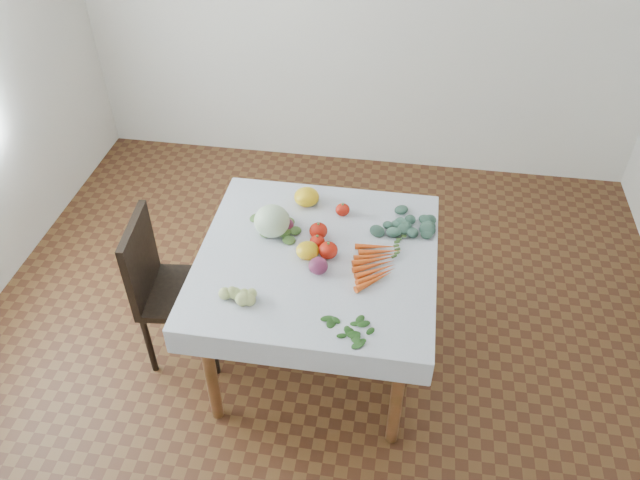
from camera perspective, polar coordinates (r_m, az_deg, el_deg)
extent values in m
plane|color=brown|center=(3.51, -0.24, -10.63)|extent=(4.00, 4.00, 0.00)
cube|color=brown|center=(2.97, -0.28, -1.81)|extent=(1.00, 1.00, 0.04)
cylinder|color=brown|center=(3.05, -10.00, -11.68)|extent=(0.06, 0.06, 0.71)
cylinder|color=brown|center=(2.94, 7.06, -13.90)|extent=(0.06, 0.06, 0.71)
cylinder|color=brown|center=(3.62, -6.04, -0.78)|extent=(0.06, 0.06, 0.71)
cylinder|color=brown|center=(3.53, 7.97, -2.26)|extent=(0.06, 0.06, 0.71)
cube|color=white|center=(2.96, -0.29, -1.48)|extent=(1.12, 1.12, 0.01)
cube|color=black|center=(3.32, -12.49, -4.78)|extent=(0.43, 0.43, 0.04)
cube|color=black|center=(3.21, -16.16, -1.65)|extent=(0.08, 0.40, 0.43)
cylinder|color=black|center=(3.42, -15.35, -9.22)|extent=(0.03, 0.03, 0.40)
cylinder|color=black|center=(3.33, -9.73, -9.67)|extent=(0.03, 0.03, 0.40)
cylinder|color=black|center=(3.63, -14.00, -5.17)|extent=(0.03, 0.03, 0.40)
cylinder|color=black|center=(3.55, -8.74, -5.48)|extent=(0.03, 0.03, 0.40)
ellipsoid|color=beige|center=(3.04, -4.42, 1.75)|extent=(0.20, 0.20, 0.16)
ellipsoid|color=red|center=(3.18, 2.08, 2.79)|extent=(0.07, 0.07, 0.06)
ellipsoid|color=red|center=(3.03, -0.15, 0.86)|extent=(0.11, 0.11, 0.08)
ellipsoid|color=red|center=(2.98, -0.25, -0.15)|extent=(0.08, 0.08, 0.06)
ellipsoid|color=red|center=(2.92, 0.75, -0.94)|extent=(0.11, 0.11, 0.08)
ellipsoid|color=yellow|center=(3.24, -1.23, 3.96)|extent=(0.15, 0.15, 0.09)
ellipsoid|color=yellow|center=(2.92, -1.15, -0.98)|extent=(0.14, 0.14, 0.08)
ellipsoid|color=#5C1A37|center=(3.09, -3.09, 1.41)|extent=(0.08, 0.08, 0.06)
ellipsoid|color=#5C1A37|center=(2.85, -0.16, -2.38)|extent=(0.10, 0.10, 0.08)
ellipsoid|color=#B1C16F|center=(2.77, -7.18, -4.77)|extent=(0.05, 0.05, 0.05)
ellipsoid|color=#B1C16F|center=(2.78, -7.66, -4.56)|extent=(0.05, 0.05, 0.05)
ellipsoid|color=#B1C16F|center=(2.75, -7.45, -5.08)|extent=(0.05, 0.05, 0.05)
ellipsoid|color=#B1C16F|center=(2.78, -6.78, -4.46)|extent=(0.05, 0.05, 0.05)
ellipsoid|color=#B1C16F|center=(2.78, -8.45, -4.72)|extent=(0.05, 0.05, 0.05)
ellipsoid|color=#B1C16F|center=(2.74, -6.45, -5.22)|extent=(0.05, 0.05, 0.05)
ellipsoid|color=#B1C16F|center=(2.81, -7.54, -3.98)|extent=(0.05, 0.05, 0.05)
cone|color=#FC5F1C|center=(2.99, 5.43, -0.60)|extent=(0.21, 0.06, 0.03)
cone|color=#FC5F1C|center=(2.97, 5.37, -1.02)|extent=(0.21, 0.08, 0.03)
cone|color=#FC5F1C|center=(2.94, 5.32, -1.46)|extent=(0.21, 0.10, 0.03)
cone|color=#FC5F1C|center=(2.92, 5.26, -1.89)|extent=(0.21, 0.11, 0.03)
cone|color=#FC5F1C|center=(2.89, 5.20, -2.34)|extent=(0.20, 0.13, 0.03)
cone|color=#FC5F1C|center=(2.87, 5.14, -2.80)|extent=(0.19, 0.14, 0.03)
cone|color=#FC5F1C|center=(2.84, 5.08, -3.26)|extent=(0.19, 0.15, 0.03)
cone|color=#FC5F1C|center=(2.82, 5.02, -3.73)|extent=(0.18, 0.17, 0.03)
ellipsoid|color=#3D6554|center=(3.14, 7.90, 1.51)|extent=(0.06, 0.06, 0.04)
ellipsoid|color=#3D6554|center=(3.15, 7.17, 1.81)|extent=(0.06, 0.06, 0.04)
ellipsoid|color=#3D6554|center=(3.11, 7.48, 1.21)|extent=(0.06, 0.06, 0.04)
ellipsoid|color=#3D6554|center=(3.16, 8.12, 1.83)|extent=(0.06, 0.06, 0.04)
ellipsoid|color=#3D6554|center=(3.13, 6.50, 1.62)|extent=(0.06, 0.06, 0.04)
ellipsoid|color=#3D6554|center=(3.11, 8.42, 1.10)|extent=(0.06, 0.06, 0.04)
ellipsoid|color=#3D6554|center=(3.18, 7.34, 2.25)|extent=(0.06, 0.06, 0.04)
ellipsoid|color=#3D6554|center=(3.09, 6.65, 1.00)|extent=(0.06, 0.06, 0.04)
ellipsoid|color=#3D6554|center=(3.15, 9.12, 1.62)|extent=(0.06, 0.06, 0.04)
ellipsoid|color=#3D6554|center=(3.17, 5.96, 2.15)|extent=(0.06, 0.06, 0.04)
ellipsoid|color=#3D6554|center=(3.07, 8.12, 0.54)|extent=(0.06, 0.06, 0.04)
ellipsoid|color=#3D6554|center=(3.21, 8.39, 2.46)|extent=(0.06, 0.06, 0.04)
ellipsoid|color=#3D6554|center=(3.10, 5.39, 1.28)|extent=(0.06, 0.06, 0.04)
ellipsoid|color=#3D6554|center=(3.12, 9.82, 0.95)|extent=(0.06, 0.06, 0.04)
ellipsoid|color=#3D6554|center=(3.22, 6.34, 2.81)|extent=(0.06, 0.06, 0.04)
ellipsoid|color=#204917|center=(2.63, 2.73, -8.00)|extent=(0.05, 0.03, 0.01)
ellipsoid|color=#204917|center=(2.64, 2.00, -7.80)|extent=(0.05, 0.03, 0.01)
ellipsoid|color=#204917|center=(2.62, 2.48, -8.39)|extent=(0.05, 0.03, 0.01)
ellipsoid|color=#204917|center=(2.65, 2.80, -7.62)|extent=(0.05, 0.03, 0.01)
ellipsoid|color=#204917|center=(2.63, 1.50, -8.10)|extent=(0.05, 0.03, 0.01)
ellipsoid|color=#204917|center=(2.62, 3.31, -8.35)|extent=(0.05, 0.03, 0.01)
ellipsoid|color=#204917|center=(2.66, 2.00, -7.29)|extent=(0.05, 0.03, 0.01)
ellipsoid|color=#204917|center=(2.60, 1.85, -8.74)|extent=(0.05, 0.03, 0.01)
ellipsoid|color=#204917|center=(2.65, 3.71, -7.69)|extent=(0.05, 0.03, 0.01)
ellipsoid|color=#204917|center=(2.65, 0.87, -7.62)|extent=(0.05, 0.03, 0.01)
ellipsoid|color=#204917|center=(2.60, 3.25, -9.00)|extent=(0.05, 0.03, 0.01)
ellipsoid|color=#204917|center=(2.68, 2.81, -6.89)|extent=(0.05, 0.03, 0.01)
ellipsoid|color=#204917|center=(2.61, 0.69, -8.64)|extent=(0.05, 0.03, 0.01)
ellipsoid|color=#204917|center=(2.63, 4.53, -8.29)|extent=(0.05, 0.03, 0.01)
ellipsoid|color=#204917|center=(2.68, 0.95, -6.84)|extent=(0.05, 0.03, 0.01)
ellipsoid|color=#517736|center=(3.10, -3.61, 1.26)|extent=(0.06, 0.06, 0.03)
ellipsoid|color=#517736|center=(3.12, -4.24, 1.50)|extent=(0.06, 0.06, 0.03)
ellipsoid|color=#517736|center=(3.09, -4.00, 0.96)|extent=(0.06, 0.06, 0.03)
ellipsoid|color=#517736|center=(3.12, -3.37, 1.57)|extent=(0.06, 0.06, 0.03)
ellipsoid|color=#517736|center=(3.11, -4.88, 1.30)|extent=(0.06, 0.06, 0.03)
ellipsoid|color=#517736|center=(3.08, -3.14, 0.90)|extent=(0.06, 0.06, 0.03)
ellipsoid|color=#517736|center=(3.15, -4.05, 1.94)|extent=(0.06, 0.06, 0.03)
ellipsoid|color=#517736|center=(3.07, -4.79, 0.72)|extent=(0.06, 0.06, 0.03)
ellipsoid|color=#517736|center=(3.11, -2.44, 1.43)|extent=(0.06, 0.06, 0.03)
ellipsoid|color=#517736|center=(3.15, -5.35, 1.78)|extent=(0.06, 0.06, 0.03)
ellipsoid|color=#517736|center=(3.05, -3.45, 0.34)|extent=(0.06, 0.06, 0.03)
ellipsoid|color=#517736|center=(3.17, -3.05, 2.20)|extent=(0.06, 0.06, 0.03)
ellipsoid|color=#517736|center=(3.09, -5.95, 0.92)|extent=(0.06, 0.06, 0.03)
ellipsoid|color=#517736|center=(3.07, -1.81, 0.82)|extent=(0.06, 0.06, 0.03)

